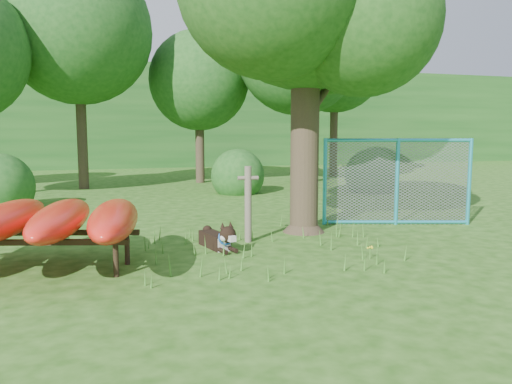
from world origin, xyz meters
name	(u,v)px	position (x,y,z in m)	size (l,w,h in m)	color
ground	(267,265)	(0.00, 0.00, 0.00)	(80.00, 80.00, 0.00)	#1F4D0F
wooden_post	(248,202)	(0.19, 1.67, 0.76)	(0.39, 0.15, 1.43)	brown
kayak_rack	(34,219)	(-3.38, 0.72, 0.78)	(3.39, 3.64, 1.02)	black
husky_dog	(219,239)	(-0.47, 1.25, 0.19)	(0.51, 1.23, 0.55)	black
fence_section	(397,182)	(3.86, 2.40, 0.96)	(3.16, 1.08, 3.20)	#2AA8C6
wildflower_clump	(370,249)	(1.72, -0.16, 0.18)	(0.10, 0.09, 0.22)	#44832B
bg_tree_b	(78,31)	(-3.00, 12.00, 5.61)	(5.20, 5.20, 8.22)	#32281B
bg_tree_c	(199,81)	(1.50, 13.00, 4.11)	(4.00, 4.00, 6.12)	#32281B
bg_tree_d	(299,52)	(5.00, 11.00, 5.08)	(4.80, 4.80, 7.50)	#32281B
bg_tree_e	(335,62)	(8.00, 14.00, 5.23)	(4.60, 4.60, 7.55)	#32281B
shrub_left	(1,209)	(-5.00, 7.50, 0.00)	(1.80, 1.80, 1.80)	#1A4D19
shrub_right	(371,192)	(6.50, 8.00, 0.00)	(1.80, 1.80, 1.80)	#1A4D19
shrub_mid	(238,193)	(2.00, 9.00, 0.00)	(1.80, 1.80, 1.80)	#1A4D19
wooded_hillside	(135,118)	(0.00, 28.00, 3.00)	(80.00, 12.00, 6.00)	#1A4D19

